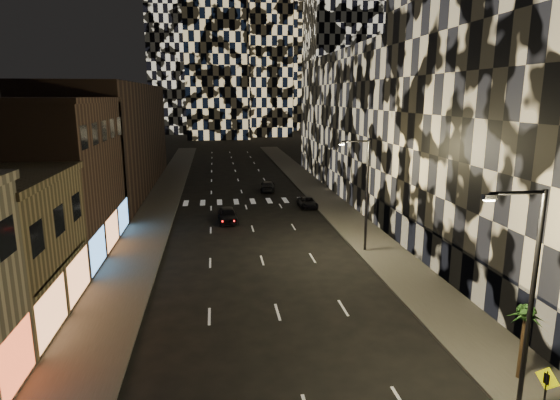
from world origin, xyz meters
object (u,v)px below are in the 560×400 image
object	(u,v)px
streetlight_near	(527,286)
streetlight_far	(364,188)
car_dark_rightlane	(308,203)
ped_sign	(546,389)
palm_tree	(526,319)
car_dark_midlane	(228,215)
car_dark_oncoming	(268,186)

from	to	relation	value
streetlight_near	streetlight_far	bearing A→B (deg)	90.00
car_dark_rightlane	ped_sign	world-z (taller)	ped_sign
car_dark_rightlane	palm_tree	size ratio (longest dim) A/B	1.20
car_dark_midlane	streetlight_far	bearing A→B (deg)	-49.28
palm_tree	car_dark_midlane	bearing A→B (deg)	112.68
streetlight_far	ped_sign	size ratio (longest dim) A/B	3.22
streetlight_far	car_dark_midlane	bearing A→B (deg)	134.66
car_dark_midlane	car_dark_rightlane	distance (m)	10.58
streetlight_far	palm_tree	bearing A→B (deg)	-85.39
car_dark_oncoming	car_dark_rightlane	bearing A→B (deg)	117.05
car_dark_oncoming	palm_tree	distance (m)	44.57
streetlight_near	car_dark_oncoming	xyz separation A→B (m)	(-4.85, 45.84, -4.68)
streetlight_far	ped_sign	xyz separation A→B (m)	(-0.06, -21.69, -3.29)
streetlight_near	car_dark_midlane	size ratio (longest dim) A/B	2.04
ped_sign	car_dark_oncoming	bearing A→B (deg)	78.32
streetlight_near	palm_tree	bearing A→B (deg)	50.47
car_dark_midlane	car_dark_oncoming	bearing A→B (deg)	65.04
streetlight_far	car_dark_oncoming	bearing A→B (deg)	100.64
streetlight_near	car_dark_oncoming	distance (m)	46.33
streetlight_near	streetlight_far	world-z (taller)	same
ped_sign	car_dark_midlane	bearing A→B (deg)	90.62
streetlight_near	streetlight_far	distance (m)	20.00
streetlight_far	car_dark_rightlane	bearing A→B (deg)	94.98
ped_sign	palm_tree	distance (m)	3.90
car_dark_midlane	car_dark_rightlane	size ratio (longest dim) A/B	1.07
palm_tree	ped_sign	bearing A→B (deg)	-113.75
streetlight_far	car_dark_midlane	world-z (taller)	streetlight_far
car_dark_midlane	car_dark_rightlane	bearing A→B (deg)	24.94
streetlight_near	car_dark_oncoming	bearing A→B (deg)	96.05
streetlight_near	car_dark_midlane	distance (m)	32.89
car_dark_rightlane	palm_tree	xyz separation A→B (m)	(2.85, -34.10, 2.41)
car_dark_midlane	palm_tree	distance (m)	31.50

